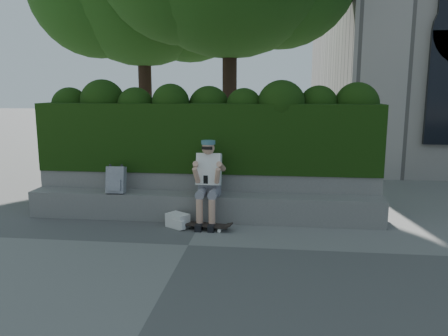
# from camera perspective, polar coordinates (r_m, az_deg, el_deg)

# --- Properties ---
(ground) EXTENTS (80.00, 80.00, 0.00)m
(ground) POSITION_cam_1_polar(r_m,az_deg,el_deg) (6.35, -4.70, -10.02)
(ground) COLOR slate
(ground) RESTS_ON ground
(bench_ledge) EXTENTS (6.00, 0.45, 0.45)m
(bench_ledge) POSITION_cam_1_polar(r_m,az_deg,el_deg) (7.45, -2.85, -5.08)
(bench_ledge) COLOR gray
(bench_ledge) RESTS_ON ground
(planter_wall) EXTENTS (6.00, 0.50, 0.75)m
(planter_wall) POSITION_cam_1_polar(r_m,az_deg,el_deg) (7.87, -2.29, -3.11)
(planter_wall) COLOR gray
(planter_wall) RESTS_ON ground
(hedge) EXTENTS (6.00, 1.00, 1.20)m
(hedge) POSITION_cam_1_polar(r_m,az_deg,el_deg) (7.92, -2.09, 4.14)
(hedge) COLOR black
(hedge) RESTS_ON planter_wall
(person) EXTENTS (0.40, 0.76, 1.38)m
(person) POSITION_cam_1_polar(r_m,az_deg,el_deg) (7.14, -2.05, -1.42)
(person) COLOR gray
(person) RESTS_ON ground
(skateboard) EXTENTS (0.84, 0.32, 0.09)m
(skateboard) POSITION_cam_1_polar(r_m,az_deg,el_deg) (6.99, -2.71, -7.45)
(skateboard) COLOR black
(skateboard) RESTS_ON ground
(backpack_plaid) EXTENTS (0.32, 0.18, 0.45)m
(backpack_plaid) POSITION_cam_1_polar(r_m,az_deg,el_deg) (7.63, -13.92, -1.52)
(backpack_plaid) COLOR #B6B6BB
(backpack_plaid) RESTS_ON bench_ledge
(backpack_ground) EXTENTS (0.42, 0.39, 0.22)m
(backpack_ground) POSITION_cam_1_polar(r_m,az_deg,el_deg) (7.13, -6.06, -6.81)
(backpack_ground) COLOR silver
(backpack_ground) RESTS_ON ground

